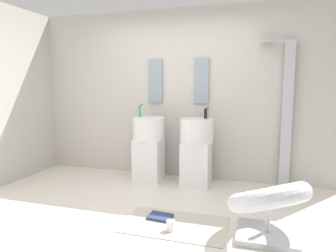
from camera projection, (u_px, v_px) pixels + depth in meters
The scene contains 15 objects.
ground_plane at pixel (141, 219), 3.30m from camera, with size 4.80×3.60×0.04m, color silver.
rear_partition at pixel (179, 95), 4.68m from camera, with size 4.80×0.10×2.60m, color beige.
pedestal_sink_left at pixel (149, 146), 4.52m from camera, with size 0.48×0.48×1.07m.
pedestal_sink_right at pixel (196, 149), 4.31m from camera, with size 0.48×0.48×1.07m.
vanity_mirror_left at pixel (156, 81), 4.70m from camera, with size 0.22×0.03×0.67m, color #8C9EA8.
vanity_mirror_right at pixel (202, 81), 4.49m from camera, with size 0.22×0.03×0.67m, color #8C9EA8.
shower_column at pixel (286, 112), 4.15m from camera, with size 0.49×0.24×2.05m.
lounge_chair at pixel (268, 203), 2.80m from camera, with size 1.10×1.10×0.65m.
area_rug at pixel (175, 225), 3.11m from camera, with size 1.08×0.65×0.01m, color beige.
magazine_navy at pixel (160, 217), 3.25m from camera, with size 0.25×0.19×0.03m, color navy.
coffee_mug at pixel (171, 226), 2.96m from camera, with size 0.09×0.09×0.10m, color white.
soap_bottle_clear at pixel (142, 111), 4.56m from camera, with size 0.04×0.04×0.19m.
soap_bottle_black at pixel (206, 114), 4.28m from camera, with size 0.05×0.05×0.15m.
soap_bottle_green at pixel (140, 112), 4.47m from camera, with size 0.04×0.04×0.17m.
soap_bottle_grey at pixel (208, 113), 4.28m from camera, with size 0.04×0.04×0.16m.
Camera 1 is at (1.19, -2.91, 1.44)m, focal length 31.98 mm.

